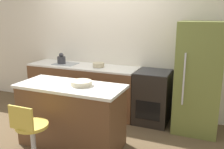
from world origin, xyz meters
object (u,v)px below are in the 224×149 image
Objects in this scene: refrigerator at (199,78)px; kettle at (61,59)px; stool_chair at (31,137)px; oven_range at (152,97)px; mixing_bowl at (99,65)px.

kettle is at bearing 179.94° from refrigerator.
stool_chair is (-1.77, -1.87, -0.47)m from refrigerator.
oven_range is 1.14m from mixing_bowl.
oven_range is at bearing 61.35° from stool_chair.
oven_range is at bearing 1.47° from mixing_bowl.
stool_chair is 1.95m from mixing_bowl.
oven_range is at bearing 177.72° from refrigerator.
stool_chair is 4.05× the size of mixing_bowl.
oven_range is 2.17m from stool_chair.
refrigerator is 8.29× the size of kettle.
refrigerator is 1.76m from mixing_bowl.
mixing_bowl is (0.02, 1.88, 0.54)m from stool_chair.
mixing_bowl reaches higher than stool_chair.
kettle is at bearing -180.00° from mixing_bowl.
oven_range is 4.30× the size of kettle.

